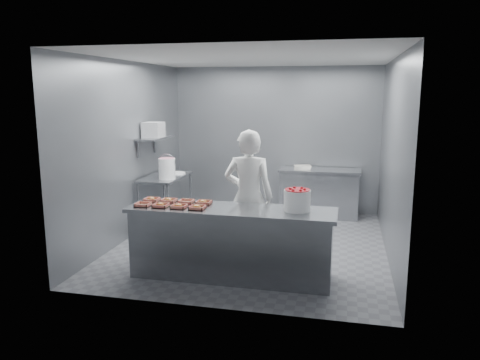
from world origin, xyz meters
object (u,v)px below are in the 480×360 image
tray_2 (179,206)px  tray_6 (186,202)px  tray_1 (161,205)px  glaze_bucket (167,168)px  tray_3 (197,207)px  back_counter (319,193)px  tray_5 (169,200)px  tray_4 (152,199)px  prep_table (166,193)px  tray_7 (204,202)px  tray_0 (143,204)px  worker (249,197)px  service_counter (231,243)px  strawberry_tub (297,199)px  appliance (153,130)px

tray_2 → tray_6: (0.00, 0.27, -0.00)m
tray_1 → glaze_bucket: size_ratio=0.45×
tray_3 → back_counter: bearing=69.0°
tray_5 → tray_6: bearing=0.0°
tray_4 → tray_5: bearing=0.0°
tray_1 → tray_6: 0.37m
tray_2 → prep_table: bearing=115.9°
tray_7 → tray_6: bearing=180.0°
tray_0 → glaze_bucket: 1.87m
tray_1 → worker: bearing=37.1°
back_counter → tray_7: 3.41m
tray_5 → worker: size_ratio=0.10×
service_counter → tray_0: 1.22m
tray_3 → worker: (0.49, 0.74, -0.01)m
tray_2 → strawberry_tub: size_ratio=0.58×
prep_table → worker: bearing=-37.7°
back_counter → tray_7: tray_7 is taller
appliance → service_counter: bearing=-46.0°
tray_1 → tray_3: same height
worker → strawberry_tub: bearing=139.3°
prep_table → tray_1: bearing=-69.7°
tray_7 → glaze_bucket: 1.91m
tray_2 → tray_7: size_ratio=1.00×
strawberry_tub → tray_4: bearing=177.5°
back_counter → appliance: (-2.72, -1.35, 1.24)m
prep_table → back_counter: (2.55, 1.30, -0.14)m
tray_1 → appliance: (-0.94, 2.04, 0.77)m
back_counter → tray_7: (-1.30, -3.11, 0.47)m
tray_2 → appliance: (-1.18, 2.04, 0.77)m
service_counter → tray_3: (-0.40, -0.14, 0.47)m
tray_0 → worker: size_ratio=0.10×
prep_table → tray_2: size_ratio=6.40×
tray_7 → strawberry_tub: (1.21, -0.08, 0.12)m
worker → glaze_bucket: bearing=-37.4°
tray_3 → tray_4: (-0.72, 0.27, 0.00)m
tray_1 → back_counter: bearing=62.3°
tray_0 → appliance: 2.29m
tray_2 → tray_4: (-0.48, 0.27, 0.00)m
back_counter → tray_6: 3.50m
tray_3 → appliance: (-1.42, 2.04, 0.77)m
service_counter → appliance: size_ratio=7.63×
service_counter → tray_3: bearing=-161.2°
tray_0 → glaze_bucket: glaze_bucket is taller
prep_table → strawberry_tub: 3.14m
strawberry_tub → service_counter: bearing=-176.2°
tray_1 → glaze_bucket: glaze_bucket is taller
back_counter → tray_0: 3.97m
tray_4 → tray_0: bearing=-89.4°
tray_1 → tray_2: same height
prep_table → back_counter: 2.87m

